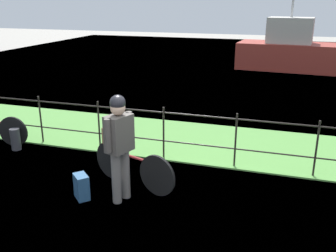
{
  "coord_description": "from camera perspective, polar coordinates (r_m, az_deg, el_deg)",
  "views": [
    {
      "loc": [
        1.45,
        -4.33,
        2.98
      ],
      "look_at": [
        -0.4,
        1.54,
        0.9
      ],
      "focal_mm": 40.29,
      "sensor_mm": 36.0,
      "label": 1
    }
  ],
  "objects": [
    {
      "name": "wooden_crate",
      "position": [
        6.35,
        -7.99,
        -1.44
      ],
      "size": [
        0.41,
        0.39,
        0.28
      ],
      "primitive_type": "cube",
      "rotation": [
        0.0,
        0.0,
        -0.33
      ],
      "color": "olive",
      "rests_on": "bicycle_main"
    },
    {
      "name": "iron_fence",
      "position": [
        7.07,
        4.66,
        -1.06
      ],
      "size": [
        18.04,
        0.04,
        1.04
      ],
      "color": "#28231E",
      "rests_on": "ground"
    },
    {
      "name": "terrier_dog",
      "position": [
        6.26,
        -7.91,
        0.36
      ],
      "size": [
        0.32,
        0.22,
        0.18
      ],
      "color": "tan",
      "rests_on": "wooden_crate"
    },
    {
      "name": "grass_strip",
      "position": [
        8.26,
        6.24,
        -2.49
      ],
      "size": [
        27.0,
        2.4,
        0.03
      ],
      "primitive_type": "cube",
      "color": "#569342",
      "rests_on": "ground"
    },
    {
      "name": "mooring_bollard",
      "position": [
        8.41,
        -22.07,
        -1.86
      ],
      "size": [
        0.2,
        0.2,
        0.46
      ],
      "primitive_type": "cylinder",
      "color": "#38383D",
      "rests_on": "ground"
    },
    {
      "name": "moored_boat_near",
      "position": [
        17.68,
        17.72,
        10.83
      ],
      "size": [
        4.41,
        2.26,
        3.83
      ],
      "color": "#9E3328",
      "rests_on": "ground"
    },
    {
      "name": "harbor_water",
      "position": [
        15.62,
        11.98,
        7.28
      ],
      "size": [
        30.0,
        30.0,
        0.0
      ],
      "primitive_type": "plane",
      "color": "slate",
      "rests_on": "ground"
    },
    {
      "name": "ground_plane",
      "position": [
        5.45,
        -0.87,
        -14.48
      ],
      "size": [
        60.0,
        60.0,
        0.0
      ],
      "primitive_type": "plane",
      "color": "gray"
    },
    {
      "name": "bicycle_main",
      "position": [
        6.29,
        -5.4,
        -6.06
      ],
      "size": [
        1.61,
        0.6,
        0.68
      ],
      "color": "black",
      "rests_on": "ground"
    },
    {
      "name": "backpack_on_paving",
      "position": [
        6.1,
        -12.95,
        -8.94
      ],
      "size": [
        0.33,
        0.32,
        0.4
      ],
      "primitive_type": "cube",
      "rotation": [
        0.0,
        0.0,
        2.39
      ],
      "color": "#28517A",
      "rests_on": "ground"
    },
    {
      "name": "cyclist_person",
      "position": [
        5.63,
        -7.39,
        -2.04
      ],
      "size": [
        0.38,
        0.52,
        1.68
      ],
      "color": "slate",
      "rests_on": "ground"
    }
  ]
}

